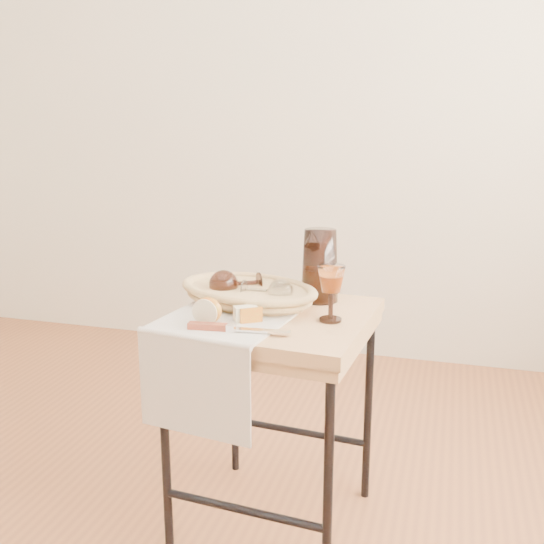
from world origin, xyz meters
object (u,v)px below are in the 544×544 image
(apple_half, at_px, (208,310))
(bread_basket, at_px, (248,295))
(goblet_lying_b, at_px, (265,291))
(pitcher, at_px, (320,265))
(tea_towel, at_px, (221,322))
(goblet_lying_a, at_px, (239,283))
(side_table, at_px, (274,422))
(table_knife, at_px, (234,327))
(wine_goblet, at_px, (331,293))

(apple_half, bearing_deg, bread_basket, 82.70)
(goblet_lying_b, distance_m, pitcher, 0.18)
(tea_towel, xyz_separation_m, goblet_lying_a, (-0.02, 0.20, 0.05))
(bread_basket, height_order, goblet_lying_b, goblet_lying_b)
(apple_half, bearing_deg, goblet_lying_a, 92.07)
(goblet_lying_a, xyz_separation_m, goblet_lying_b, (0.09, -0.04, -0.01))
(side_table, height_order, table_knife, table_knife)
(pitcher, relative_size, wine_goblet, 1.66)
(wine_goblet, distance_m, table_knife, 0.27)
(side_table, bearing_deg, table_knife, -104.73)
(goblet_lying_a, relative_size, goblet_lying_b, 1.15)
(bread_basket, bearing_deg, side_table, -17.09)
(side_table, bearing_deg, goblet_lying_a, 148.33)
(wine_goblet, bearing_deg, table_knife, -142.29)
(goblet_lying_b, relative_size, pitcher, 0.48)
(apple_half, bearing_deg, side_table, 50.48)
(tea_towel, relative_size, pitcher, 1.25)
(goblet_lying_b, relative_size, apple_half, 1.60)
(pitcher, bearing_deg, tea_towel, -141.70)
(side_table, height_order, goblet_lying_b, goblet_lying_b)
(table_knife, bearing_deg, bread_basket, 94.71)
(pitcher, bearing_deg, wine_goblet, -84.75)
(side_table, distance_m, tea_towel, 0.36)
(wine_goblet, bearing_deg, goblet_lying_b, 162.35)
(goblet_lying_a, relative_size, apple_half, 1.85)
(side_table, height_order, goblet_lying_a, goblet_lying_a)
(apple_half, bearing_deg, tea_towel, 47.69)
(goblet_lying_b, bearing_deg, wine_goblet, -19.26)
(tea_towel, relative_size, wine_goblet, 2.07)
(side_table, distance_m, goblet_lying_a, 0.40)
(wine_goblet, relative_size, table_knife, 0.60)
(tea_towel, bearing_deg, goblet_lying_b, 74.15)
(apple_half, bearing_deg, wine_goblet, 25.72)
(side_table, distance_m, pitcher, 0.46)
(goblet_lying_a, xyz_separation_m, apple_half, (-0.01, -0.22, -0.01))
(bread_basket, distance_m, apple_half, 0.21)
(pitcher, bearing_deg, apple_half, -142.59)
(goblet_lying_a, bearing_deg, table_knife, 72.96)
(tea_towel, bearing_deg, wine_goblet, 27.73)
(goblet_lying_b, bearing_deg, bread_basket, 156.59)
(tea_towel, xyz_separation_m, apple_half, (-0.02, -0.02, 0.04))
(bread_basket, distance_m, goblet_lying_a, 0.05)
(side_table, relative_size, bread_basket, 1.73)
(apple_half, height_order, table_knife, apple_half)
(bread_basket, distance_m, wine_goblet, 0.27)
(goblet_lying_a, bearing_deg, side_table, 114.65)
(wine_goblet, xyz_separation_m, apple_half, (-0.29, -0.12, -0.03))
(side_table, bearing_deg, apple_half, -133.23)
(bread_basket, height_order, wine_goblet, wine_goblet)
(tea_towel, height_order, goblet_lying_b, goblet_lying_b)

